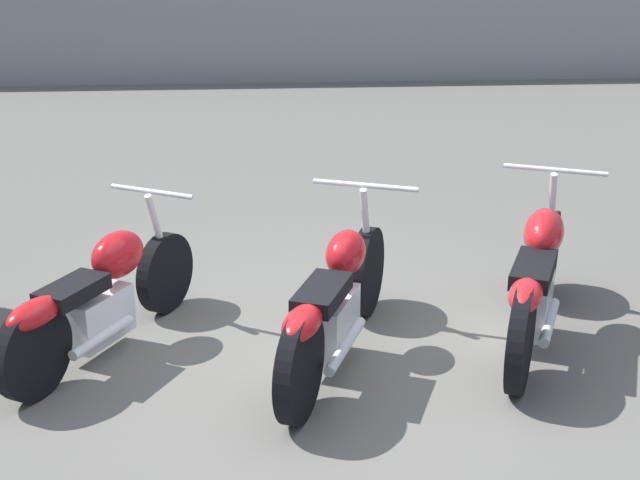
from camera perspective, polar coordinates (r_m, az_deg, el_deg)
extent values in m
plane|color=#5B5954|center=(5.89, 0.38, -7.68)|extent=(60.00, 60.00, 0.00)
cube|color=gray|center=(15.88, -2.80, 12.89)|extent=(40.00, 0.04, 1.61)
cylinder|color=black|center=(6.59, -9.87, -2.09)|extent=(0.37, 0.57, 0.59)
cylinder|color=black|center=(5.60, -17.88, -6.89)|extent=(0.37, 0.57, 0.59)
cube|color=silver|center=(6.04, -13.92, -4.80)|extent=(0.42, 0.54, 0.33)
ellipsoid|color=#AD1419|center=(6.07, -12.83, -0.91)|extent=(0.45, 0.53, 0.31)
cube|color=black|center=(5.76, -15.58, -3.14)|extent=(0.44, 0.54, 0.10)
ellipsoid|color=#AD1419|center=(5.53, -17.80, -4.49)|extent=(0.39, 0.48, 0.16)
cylinder|color=silver|center=(6.30, -10.72, 3.06)|extent=(0.60, 0.35, 0.04)
cylinder|color=silver|center=(6.44, -10.28, 0.43)|extent=(0.16, 0.24, 0.63)
cylinder|color=silver|center=(5.89, -13.77, -6.04)|extent=(0.34, 0.54, 0.07)
cylinder|color=black|center=(6.44, 3.03, -2.02)|extent=(0.33, 0.64, 0.65)
cylinder|color=black|center=(5.10, -1.31, -8.20)|extent=(0.33, 0.64, 0.65)
cube|color=silver|center=(5.71, 0.91, -5.36)|extent=(0.39, 0.59, 0.36)
ellipsoid|color=#AD1419|center=(5.79, 1.66, -0.83)|extent=(0.39, 0.49, 0.29)
cube|color=black|center=(5.35, 0.13, -3.45)|extent=(0.42, 0.59, 0.10)
ellipsoid|color=#AD1419|center=(5.03, -1.15, -5.32)|extent=(0.35, 0.48, 0.16)
cylinder|color=silver|center=(6.13, 2.91, 3.51)|extent=(0.71, 0.31, 0.04)
cylinder|color=silver|center=(6.28, 2.97, 0.67)|extent=(0.14, 0.26, 0.66)
cylinder|color=silver|center=(5.57, 1.65, -6.76)|extent=(0.33, 0.70, 0.07)
cylinder|color=black|center=(6.93, 14.40, -0.93)|extent=(0.37, 0.66, 0.68)
cylinder|color=black|center=(5.53, 12.74, -6.22)|extent=(0.37, 0.66, 0.68)
cube|color=silver|center=(6.16, 13.56, -3.83)|extent=(0.40, 0.58, 0.37)
ellipsoid|color=red|center=(6.26, 14.13, 0.47)|extent=(0.46, 0.59, 0.32)
cube|color=black|center=(5.80, 13.51, -1.86)|extent=(0.45, 0.63, 0.10)
ellipsoid|color=red|center=(5.46, 13.02, -3.44)|extent=(0.36, 0.48, 0.16)
cylinder|color=silver|center=(6.63, 14.81, 4.36)|extent=(0.68, 0.33, 0.04)
cylinder|color=silver|center=(6.77, 14.60, 1.65)|extent=(0.15, 0.26, 0.67)
cylinder|color=silver|center=(6.05, 14.46, -5.11)|extent=(0.33, 0.64, 0.07)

